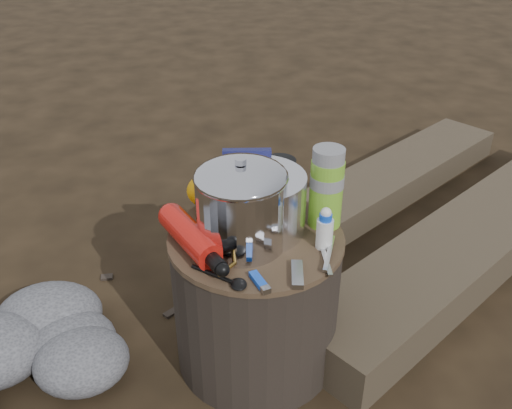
{
  "coord_description": "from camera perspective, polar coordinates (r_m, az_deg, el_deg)",
  "views": [
    {
      "loc": [
        -0.13,
        -1.12,
        1.15
      ],
      "look_at": [
        0.0,
        0.0,
        0.48
      ],
      "focal_mm": 39.5,
      "sensor_mm": 36.0,
      "label": 1
    }
  ],
  "objects": [
    {
      "name": "log_main",
      "position": [
        2.08,
        21.79,
        -3.02
      ],
      "size": [
        1.52,
        1.23,
        0.14
      ],
      "primitive_type": "cube",
      "rotation": [
        0.0,
        0.0,
        -0.93
      ],
      "color": "#3E3426",
      "rests_on": "ground"
    },
    {
      "name": "food_pouch",
      "position": [
        1.44,
        -0.9,
        2.63
      ],
      "size": [
        0.13,
        0.04,
        0.16
      ],
      "primitive_type": "cube",
      "rotation": [
        0.0,
        0.0,
        -0.09
      ],
      "color": "#131547",
      "rests_on": "stump"
    },
    {
      "name": "spork",
      "position": [
        1.23,
        -4.25,
        -7.08
      ],
      "size": [
        0.12,
        0.11,
        0.01
      ],
      "primitive_type": null,
      "rotation": [
        0.0,
        0.0,
        0.9
      ],
      "color": "black",
      "rests_on": "stump"
    },
    {
      "name": "pot_grabber",
      "position": [
        1.29,
        7.0,
        -5.19
      ],
      "size": [
        0.06,
        0.14,
        0.01
      ],
      "primitive_type": null,
      "rotation": [
        0.0,
        0.0,
        -0.2
      ],
      "color": "#B7B7BC",
      "rests_on": "stump"
    },
    {
      "name": "log_small",
      "position": [
        2.35,
        12.94,
        2.18
      ],
      "size": [
        1.22,
        1.0,
        0.11
      ],
      "primitive_type": "cube",
      "rotation": [
        0.0,
        0.0,
        -0.93
      ],
      "color": "#3E3426",
      "rests_on": "ground"
    },
    {
      "name": "foil_windscreen",
      "position": [
        1.35,
        0.03,
        0.16
      ],
      "size": [
        0.24,
        0.24,
        0.14
      ],
      "primitive_type": "cylinder",
      "color": "silver",
      "rests_on": "stump"
    },
    {
      "name": "stump",
      "position": [
        1.48,
        -0.0,
        -9.55
      ],
      "size": [
        0.42,
        0.42,
        0.39
      ],
      "primitive_type": "cylinder",
      "color": "black",
      "rests_on": "ground"
    },
    {
      "name": "camping_pot",
      "position": [
        1.28,
        -1.5,
        0.02
      ],
      "size": [
        0.21,
        0.21,
        0.21
      ],
      "primitive_type": "cylinder",
      "color": "silver",
      "rests_on": "stump"
    },
    {
      "name": "fuel_bottle",
      "position": [
        1.31,
        -6.64,
        -3.21
      ],
      "size": [
        0.18,
        0.27,
        0.07
      ],
      "primitive_type": null,
      "rotation": [
        0.0,
        0.0,
        0.45
      ],
      "color": "red",
      "rests_on": "stump"
    },
    {
      "name": "stuff_sack",
      "position": [
        1.46,
        -4.29,
        1.46
      ],
      "size": [
        0.14,
        0.11,
        0.1
      ],
      "primitive_type": "ellipsoid",
      "color": "#EF9C05",
      "rests_on": "stump"
    },
    {
      "name": "travel_mug",
      "position": [
        1.47,
        2.39,
        2.37
      ],
      "size": [
        0.08,
        0.08,
        0.12
      ],
      "primitive_type": "cylinder",
      "color": "black",
      "rests_on": "stump"
    },
    {
      "name": "ground",
      "position": [
        1.61,
        -0.0,
        -14.85
      ],
      "size": [
        60.0,
        60.0,
        0.0
      ],
      "primitive_type": "plane",
      "color": "black",
      "rests_on": "ground"
    },
    {
      "name": "lighter",
      "position": [
        1.21,
        0.22,
        -7.64
      ],
      "size": [
        0.04,
        0.08,
        0.01
      ],
      "primitive_type": "cube",
      "rotation": [
        0.0,
        0.0,
        0.32
      ],
      "color": "blue",
      "rests_on": "stump"
    },
    {
      "name": "squeeze_bottle",
      "position": [
        1.31,
        6.98,
        -2.59
      ],
      "size": [
        0.04,
        0.04,
        0.09
      ],
      "primitive_type": "cylinder",
      "color": "silver",
      "rests_on": "stump"
    },
    {
      "name": "thermos",
      "position": [
        1.37,
        7.15,
        1.68
      ],
      "size": [
        0.08,
        0.08,
        0.2
      ],
      "primitive_type": "cylinder",
      "color": "#6CAB27",
      "rests_on": "stump"
    },
    {
      "name": "multitool",
      "position": [
        1.23,
        4.2,
        -7.07
      ],
      "size": [
        0.04,
        0.09,
        0.01
      ],
      "primitive_type": "cube",
      "rotation": [
        0.0,
        0.0,
        -0.15
      ],
      "color": "#B7B7BC",
      "rests_on": "stump"
    }
  ]
}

